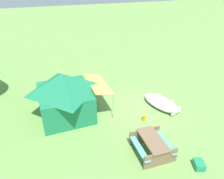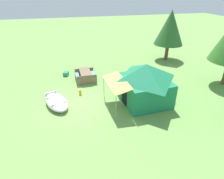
{
  "view_description": "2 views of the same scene",
  "coord_description": "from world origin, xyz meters",
  "px_view_note": "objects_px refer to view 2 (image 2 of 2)",
  "views": [
    {
      "loc": [
        -9.36,
        4.36,
        7.07
      ],
      "look_at": [
        0.65,
        1.14,
        1.09
      ],
      "focal_mm": 34.49,
      "sensor_mm": 36.0,
      "label": 1
    },
    {
      "loc": [
        10.07,
        -0.76,
        6.34
      ],
      "look_at": [
        0.6,
        1.7,
        1.09
      ],
      "focal_mm": 30.4,
      "sensor_mm": 36.0,
      "label": 2
    }
  ],
  "objects_px": {
    "picnic_table": "(85,75)",
    "fuel_can": "(80,92)",
    "cooler_box": "(66,74)",
    "beached_rowboat": "(56,102)",
    "canvas_cabin_tent": "(145,83)",
    "pine_tree_back_left": "(170,28)"
  },
  "relations": [
    {
      "from": "beached_rowboat",
      "to": "fuel_can",
      "type": "relative_size",
      "value": 7.51
    },
    {
      "from": "cooler_box",
      "to": "pine_tree_back_left",
      "type": "xyz_separation_m",
      "value": [
        -1.56,
        9.92,
        2.92
      ]
    },
    {
      "from": "canvas_cabin_tent",
      "to": "pine_tree_back_left",
      "type": "distance_m",
      "value": 8.88
    },
    {
      "from": "canvas_cabin_tent",
      "to": "picnic_table",
      "type": "relative_size",
      "value": 2.29
    },
    {
      "from": "cooler_box",
      "to": "pine_tree_back_left",
      "type": "bearing_deg",
      "value": 98.96
    },
    {
      "from": "beached_rowboat",
      "to": "picnic_table",
      "type": "distance_m",
      "value": 3.81
    },
    {
      "from": "picnic_table",
      "to": "fuel_can",
      "type": "xyz_separation_m",
      "value": [
        2.14,
        -0.66,
        -0.3
      ]
    },
    {
      "from": "beached_rowboat",
      "to": "fuel_can",
      "type": "height_order",
      "value": "beached_rowboat"
    },
    {
      "from": "canvas_cabin_tent",
      "to": "cooler_box",
      "type": "distance_m",
      "value": 7.1
    },
    {
      "from": "canvas_cabin_tent",
      "to": "picnic_table",
      "type": "height_order",
      "value": "canvas_cabin_tent"
    },
    {
      "from": "beached_rowboat",
      "to": "pine_tree_back_left",
      "type": "relative_size",
      "value": 0.57
    },
    {
      "from": "beached_rowboat",
      "to": "cooler_box",
      "type": "xyz_separation_m",
      "value": [
        -4.44,
        0.74,
        -0.09
      ]
    },
    {
      "from": "fuel_can",
      "to": "picnic_table",
      "type": "bearing_deg",
      "value": 162.99
    },
    {
      "from": "picnic_table",
      "to": "fuel_can",
      "type": "distance_m",
      "value": 2.26
    },
    {
      "from": "beached_rowboat",
      "to": "pine_tree_back_left",
      "type": "height_order",
      "value": "pine_tree_back_left"
    },
    {
      "from": "beached_rowboat",
      "to": "cooler_box",
      "type": "relative_size",
      "value": 5.3
    },
    {
      "from": "beached_rowboat",
      "to": "picnic_table",
      "type": "xyz_separation_m",
      "value": [
        -3.12,
        2.19,
        0.23
      ]
    },
    {
      "from": "picnic_table",
      "to": "cooler_box",
      "type": "xyz_separation_m",
      "value": [
        -1.33,
        -1.45,
        -0.32
      ]
    },
    {
      "from": "beached_rowboat",
      "to": "fuel_can",
      "type": "xyz_separation_m",
      "value": [
        -0.97,
        1.53,
        -0.06
      ]
    },
    {
      "from": "canvas_cabin_tent",
      "to": "pine_tree_back_left",
      "type": "bearing_deg",
      "value": 142.17
    },
    {
      "from": "fuel_can",
      "to": "beached_rowboat",
      "type": "bearing_deg",
      "value": -57.64
    },
    {
      "from": "cooler_box",
      "to": "fuel_can",
      "type": "bearing_deg",
      "value": 12.81
    }
  ]
}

